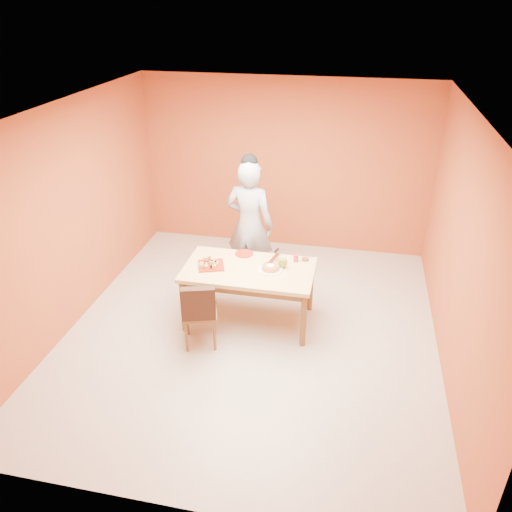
% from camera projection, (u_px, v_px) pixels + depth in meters
% --- Properties ---
extents(floor, '(5.00, 5.00, 0.00)m').
position_uv_depth(floor, '(252.00, 331.00, 6.26)').
color(floor, beige).
rests_on(floor, ground).
extents(ceiling, '(5.00, 5.00, 0.00)m').
position_uv_depth(ceiling, '(251.00, 112.00, 4.99)').
color(ceiling, silver).
rests_on(ceiling, wall_back).
extents(wall_back, '(4.50, 0.00, 4.50)m').
position_uv_depth(wall_back, '(285.00, 166.00, 7.78)').
color(wall_back, '#B14328').
rests_on(wall_back, floor).
extents(wall_left, '(0.00, 5.00, 5.00)m').
position_uv_depth(wall_left, '(70.00, 217.00, 6.03)').
color(wall_left, '#B14328').
rests_on(wall_left, floor).
extents(wall_right, '(0.00, 5.00, 5.00)m').
position_uv_depth(wall_right, '(461.00, 253.00, 5.22)').
color(wall_right, '#B14328').
rests_on(wall_right, floor).
extents(dining_table, '(1.60, 0.90, 0.76)m').
position_uv_depth(dining_table, '(249.00, 275.00, 6.17)').
color(dining_table, tan).
rests_on(dining_table, floor).
extents(dining_chair, '(0.51, 0.57, 0.89)m').
position_uv_depth(dining_chair, '(199.00, 311.00, 5.83)').
color(dining_chair, brown).
rests_on(dining_chair, floor).
extents(pastry_pile, '(0.28, 0.28, 0.09)m').
position_uv_depth(pastry_pile, '(211.00, 262.00, 6.15)').
color(pastry_pile, tan).
rests_on(pastry_pile, pastry_platter).
extents(person, '(0.74, 0.54, 1.85)m').
position_uv_depth(person, '(250.00, 225.00, 6.84)').
color(person, gray).
rests_on(person, floor).
extents(pastry_platter, '(0.40, 0.40, 0.02)m').
position_uv_depth(pastry_platter, '(211.00, 265.00, 6.17)').
color(pastry_platter, maroon).
rests_on(pastry_platter, dining_table).
extents(red_dinner_plate, '(0.31, 0.31, 0.01)m').
position_uv_depth(red_dinner_plate, '(244.00, 254.00, 6.45)').
color(red_dinner_plate, maroon).
rests_on(red_dinner_plate, dining_table).
extents(white_cake_plate, '(0.38, 0.38, 0.01)m').
position_uv_depth(white_cake_plate, '(270.00, 270.00, 6.08)').
color(white_cake_plate, white).
rests_on(white_cake_plate, dining_table).
extents(sponge_cake, '(0.21, 0.21, 0.05)m').
position_uv_depth(sponge_cake, '(271.00, 267.00, 6.07)').
color(sponge_cake, '#C67233').
rests_on(sponge_cake, white_cake_plate).
extents(cake_server, '(0.12, 0.29, 0.01)m').
position_uv_depth(cake_server, '(274.00, 258.00, 6.21)').
color(cake_server, silver).
rests_on(cake_server, sponge_cake).
extents(egg_ornament, '(0.14, 0.12, 0.15)m').
position_uv_depth(egg_ornament, '(283.00, 262.00, 6.11)').
color(egg_ornament, olive).
rests_on(egg_ornament, dining_table).
extents(magenta_glass, '(0.08, 0.08, 0.09)m').
position_uv_depth(magenta_glass, '(296.00, 258.00, 6.26)').
color(magenta_glass, '#B81B41').
rests_on(magenta_glass, dining_table).
extents(checker_tin, '(0.10, 0.10, 0.03)m').
position_uv_depth(checker_tin, '(305.00, 259.00, 6.30)').
color(checker_tin, '#38180F').
rests_on(checker_tin, dining_table).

